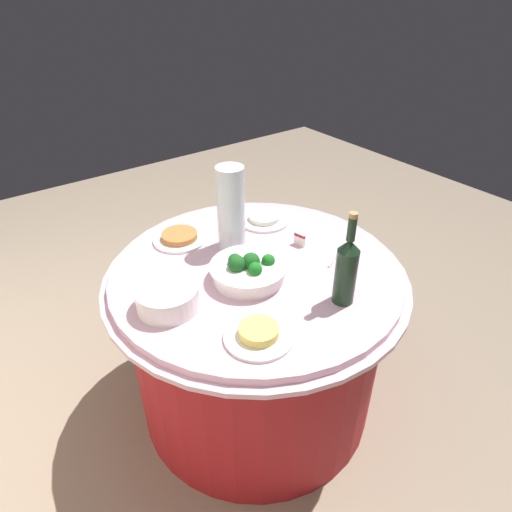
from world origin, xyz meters
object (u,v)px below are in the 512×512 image
object	(u,v)px
plate_stack	(168,298)
decorative_fruit_vase	(231,212)
serving_tongs	(340,257)
wine_bottle	(346,269)
food_plate_noodles	(259,334)
broccoli_bowl	(248,270)
food_plate_peanuts	(180,238)
food_plate_rice	(264,219)
label_placard_front	(300,239)

from	to	relation	value
plate_stack	decorative_fruit_vase	xyz separation A→B (m)	(0.20, -0.39, 0.11)
serving_tongs	wine_bottle	bearing A→B (deg)	135.50
food_plate_noodles	wine_bottle	bearing A→B (deg)	-94.29
wine_bottle	broccoli_bowl	bearing A→B (deg)	32.61
food_plate_noodles	decorative_fruit_vase	bearing A→B (deg)	-25.62
decorative_fruit_vase	serving_tongs	world-z (taller)	decorative_fruit_vase
food_plate_peanuts	food_plate_rice	bearing A→B (deg)	-101.83
food_plate_rice	food_plate_peanuts	size ratio (longest dim) A/B	1.00
plate_stack	food_plate_peanuts	distance (m)	0.43
broccoli_bowl	food_plate_peanuts	size ratio (longest dim) A/B	1.27
food_plate_peanuts	broccoli_bowl	bearing A→B (deg)	-170.08
plate_stack	serving_tongs	bearing A→B (deg)	-101.02
decorative_fruit_vase	food_plate_peanuts	world-z (taller)	decorative_fruit_vase
wine_bottle	serving_tongs	distance (m)	0.30
serving_tongs	food_plate_noodles	distance (m)	0.55
wine_bottle	food_plate_noodles	bearing A→B (deg)	85.71
wine_bottle	serving_tongs	world-z (taller)	wine_bottle
decorative_fruit_vase	serving_tongs	bearing A→B (deg)	-138.69
decorative_fruit_vase	label_placard_front	xyz separation A→B (m)	(-0.16, -0.22, -0.12)
plate_stack	food_plate_noodles	distance (m)	0.34
decorative_fruit_vase	food_plate_rice	xyz separation A→B (m)	(0.08, -0.23, -0.14)
food_plate_peanuts	serving_tongs	bearing A→B (deg)	-138.07
broccoli_bowl	label_placard_front	world-z (taller)	broccoli_bowl
wine_bottle	label_placard_front	size ratio (longest dim) A/B	6.11
serving_tongs	label_placard_front	size ratio (longest dim) A/B	2.97
serving_tongs	food_plate_peanuts	xyz separation A→B (m)	(0.49, 0.44, 0.01)
broccoli_bowl	food_plate_noodles	size ratio (longest dim) A/B	1.27
serving_tongs	food_plate_rice	xyz separation A→B (m)	(0.41, 0.06, 0.01)
plate_stack	serving_tongs	size ratio (longest dim) A/B	1.29
decorative_fruit_vase	wine_bottle	bearing A→B (deg)	-168.89
food_plate_noodles	broccoli_bowl	bearing A→B (deg)	-30.00
wine_bottle	food_plate_rice	bearing A→B (deg)	-11.89
wine_bottle	food_plate_noodles	size ratio (longest dim) A/B	1.53
food_plate_rice	food_plate_noodles	distance (m)	0.74
plate_stack	food_plate_noodles	xyz separation A→B (m)	(-0.30, -0.15, -0.02)
food_plate_noodles	food_plate_peanuts	size ratio (longest dim) A/B	1.00
broccoli_bowl	decorative_fruit_vase	size ratio (longest dim) A/B	0.82
food_plate_noodles	food_plate_rice	bearing A→B (deg)	-38.91
broccoli_bowl	serving_tongs	size ratio (longest dim) A/B	1.71
plate_stack	food_plate_peanuts	world-z (taller)	plate_stack
plate_stack	food_plate_rice	bearing A→B (deg)	-65.71
food_plate_rice	food_plate_peanuts	bearing A→B (deg)	78.17
wine_bottle	label_placard_front	distance (m)	0.39
food_plate_peanuts	plate_stack	bearing A→B (deg)	146.48
plate_stack	serving_tongs	xyz separation A→B (m)	(-0.13, -0.68, -0.04)
food_plate_noodles	food_plate_peanuts	distance (m)	0.66
label_placard_front	food_plate_noodles	bearing A→B (deg)	125.91
decorative_fruit_vase	food_plate_noodles	size ratio (longest dim) A/B	1.55
wine_bottle	decorative_fruit_vase	size ratio (longest dim) A/B	0.99
wine_bottle	food_plate_peanuts	world-z (taller)	wine_bottle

